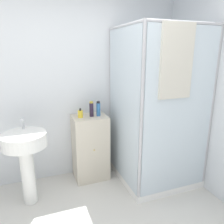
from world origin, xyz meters
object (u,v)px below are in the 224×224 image
shampoo_bottle_tall_black (91,109)px  soap_dispenser (80,114)px  shampoo_bottle_blue (98,109)px  sink (26,152)px

shampoo_bottle_tall_black → soap_dispenser: bearing=179.3°
shampoo_bottle_blue → sink: bearing=-164.3°
soap_dispenser → shampoo_bottle_tall_black: 0.16m
sink → shampoo_bottle_tall_black: bearing=18.1°
soap_dispenser → shampoo_bottle_blue: bearing=-3.3°
shampoo_bottle_tall_black → shampoo_bottle_blue: shampoo_bottle_tall_black is taller
sink → shampoo_bottle_tall_black: (0.85, 0.28, 0.35)m
soap_dispenser → shampoo_bottle_blue: shampoo_bottle_blue is taller
sink → soap_dispenser: bearing=21.8°
shampoo_bottle_tall_black → shampoo_bottle_blue: size_ratio=1.03×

